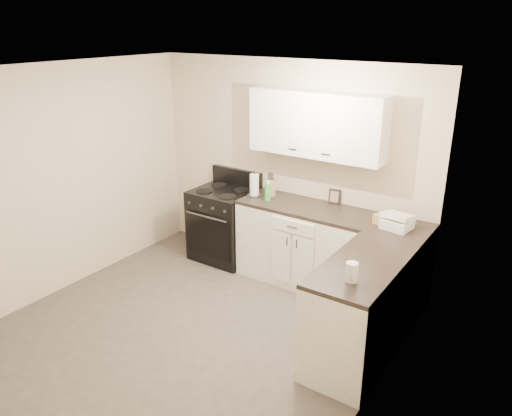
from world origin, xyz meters
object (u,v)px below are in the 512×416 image
Objects in this scene: paper_towel at (254,185)px; wicker_basket at (391,221)px; knife_block at (271,188)px; stove at (224,224)px; countertop_grill at (397,224)px.

wicker_basket is at bearing 0.29° from paper_towel.
knife_block is 0.74× the size of paper_towel.
paper_towel reaches higher than wicker_basket.
paper_towel is at bearing -151.04° from knife_block.
paper_towel reaches higher than knife_block.
paper_towel is (-0.17, -0.10, 0.03)m from knife_block.
stove is at bearing -179.67° from paper_towel.
knife_block is 0.64× the size of wicker_basket.
stove is 2.98× the size of wicker_basket.
countertop_grill is (1.74, -0.03, -0.08)m from paper_towel.
wicker_basket is (1.66, 0.01, -0.08)m from paper_towel.
wicker_basket is at bearing 163.22° from countertop_grill.
stove is 0.86m from knife_block.
stove is at bearing -179.70° from wicker_basket.
countertop_grill is at bearing -7.05° from knife_block.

